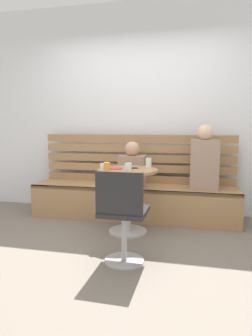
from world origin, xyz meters
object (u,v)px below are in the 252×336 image
at_px(white_chair, 122,214).
at_px(cup_espresso_small, 129,165).
at_px(plate_small, 115,168).
at_px(cup_glass_short, 128,167).
at_px(person_child_left, 132,167).
at_px(cafe_table, 128,188).
at_px(person_adult, 205,161).
at_px(cup_ceramic_white, 104,167).
at_px(cup_water_clear, 149,163).
at_px(cup_tumbler_orange, 107,167).
at_px(booth_bench, 133,202).
at_px(phone_on_table, 131,168).

xyz_separation_m(white_chair, cup_espresso_small, (-0.15, 0.95, 0.30)).
bearing_deg(plate_small, cup_glass_short, -27.37).
bearing_deg(person_child_left, white_chair, -82.06).
relative_size(cafe_table, person_child_left, 1.26).
relative_size(person_adult, cup_ceramic_white, 9.99).
xyz_separation_m(cafe_table, cup_water_clear, (0.21, 0.20, 0.28)).
bearing_deg(white_chair, person_child_left, 97.94).
bearing_deg(cup_tumbler_orange, cup_espresso_small, 65.83).
distance_m(person_adult, cup_glass_short, 1.03).
bearing_deg(cup_water_clear, cup_ceramic_white, -145.96).
xyz_separation_m(person_adult, cup_espresso_small, (-0.87, -0.38, -0.03)).
bearing_deg(person_child_left, cafe_table, -83.88).
relative_size(booth_bench, white_chair, 3.18).
xyz_separation_m(person_child_left, cup_espresso_small, (0.04, -0.38, 0.07)).
bearing_deg(cup_glass_short, person_child_left, 97.35).
xyz_separation_m(white_chair, person_child_left, (-0.19, 1.33, 0.23)).
height_order(white_chair, cup_espresso_small, white_chair).
distance_m(cup_espresso_small, plate_small, 0.20).
bearing_deg(cafe_table, person_adult, 31.01).
bearing_deg(phone_on_table, cup_water_clear, -80.31).
height_order(cup_tumbler_orange, cup_water_clear, cup_water_clear).
bearing_deg(cafe_table, cup_glass_short, -76.38).
height_order(cup_glass_short, phone_on_table, cup_glass_short).
bearing_deg(plate_small, cup_ceramic_white, -135.36).
bearing_deg(cup_espresso_small, cup_ceramic_white, -133.92).
relative_size(cup_ceramic_white, plate_small, 0.47).
relative_size(cup_espresso_small, cup_ceramic_white, 0.70).
bearing_deg(white_chair, plate_small, 109.30).
bearing_deg(person_child_left, plate_small, -100.62).
relative_size(person_child_left, plate_small, 3.44).
distance_m(person_adult, cup_espresso_small, 0.95).
xyz_separation_m(person_child_left, phone_on_table, (0.08, -0.46, 0.05)).
distance_m(person_child_left, cup_ceramic_white, 0.65).
distance_m(booth_bench, cup_espresso_small, 0.69).
distance_m(cup_glass_short, cup_espresso_small, 0.24).
xyz_separation_m(person_adult, phone_on_table, (-0.82, -0.46, -0.06)).
distance_m(person_adult, cup_ceramic_white, 1.27).
distance_m(person_adult, cup_tumbler_orange, 1.27).
bearing_deg(person_adult, plate_small, -152.67).
relative_size(cafe_table, cup_water_clear, 6.73).
height_order(cup_espresso_small, cup_tumbler_orange, cup_tumbler_orange).
xyz_separation_m(white_chair, person_adult, (0.72, 1.33, 0.34)).
height_order(cup_water_clear, phone_on_table, cup_water_clear).
distance_m(person_adult, phone_on_table, 0.94).
relative_size(person_adult, cup_glass_short, 9.99).
xyz_separation_m(person_adult, cup_glass_short, (-0.83, -0.61, -0.02)).
xyz_separation_m(booth_bench, cup_tumbler_orange, (-0.13, -0.77, 0.57)).
bearing_deg(white_chair, phone_on_table, 96.57).
height_order(cup_ceramic_white, plate_small, cup_ceramic_white).
height_order(person_adult, cup_tumbler_orange, person_adult).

